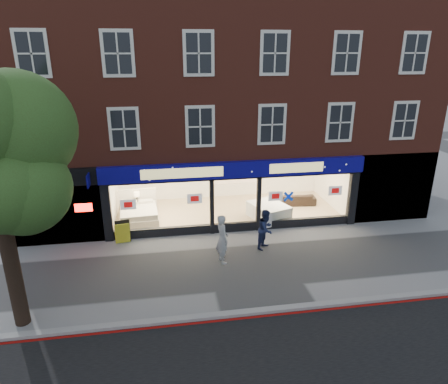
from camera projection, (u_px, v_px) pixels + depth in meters
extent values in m
plane|color=gray|center=(250.00, 265.00, 15.19)|extent=(120.00, 120.00, 0.00)
cube|color=#8C0A07|center=(273.00, 315.00, 12.31)|extent=(60.00, 0.10, 0.01)
cube|color=gray|center=(271.00, 310.00, 12.48)|extent=(60.00, 0.25, 0.12)
cube|color=tan|center=(227.00, 212.00, 20.05)|extent=(11.00, 4.50, 0.10)
cube|color=brown|center=(221.00, 73.00, 19.45)|extent=(19.00, 8.00, 6.70)
cube|color=#0C087B|center=(237.00, 169.00, 16.87)|extent=(11.40, 0.28, 0.70)
cube|color=black|center=(235.00, 227.00, 17.99)|extent=(11.00, 0.18, 0.40)
cube|color=black|center=(107.00, 212.00, 16.75)|extent=(0.35, 0.30, 2.60)
cube|color=black|center=(352.00, 197.00, 18.42)|extent=(0.35, 0.30, 2.60)
cube|color=white|center=(161.00, 206.00, 16.99)|extent=(4.20, 0.02, 2.10)
cube|color=white|center=(306.00, 197.00, 17.98)|extent=(4.20, 0.02, 2.10)
cube|color=white|center=(235.00, 206.00, 17.82)|extent=(1.80, 0.02, 2.10)
cube|color=silver|center=(220.00, 175.00, 21.72)|extent=(11.00, 0.20, 2.60)
cube|color=#FFEAC6|center=(227.00, 163.00, 19.19)|extent=(11.00, 4.50, 0.12)
cube|color=black|center=(55.00, 205.00, 16.54)|extent=(3.80, 0.60, 3.30)
cube|color=#FF140C|center=(83.00, 208.00, 16.42)|extent=(0.70, 0.04, 0.35)
cube|color=black|center=(391.00, 187.00, 18.75)|extent=(4.00, 0.40, 3.30)
cylinder|color=black|center=(10.00, 258.00, 11.26)|extent=(0.44, 0.44, 4.40)
sphere|color=#2D461A|center=(12.00, 149.00, 9.92)|extent=(2.40, 2.40, 2.40)
cube|color=silver|center=(139.00, 217.00, 18.83)|extent=(1.87, 2.15, 0.36)
cube|color=silver|center=(139.00, 211.00, 18.73)|extent=(1.79, 2.06, 0.25)
cube|color=silver|center=(138.00, 201.00, 19.67)|extent=(1.82, 0.25, 1.22)
cube|color=silver|center=(130.00, 202.00, 19.25)|extent=(0.68, 0.37, 0.12)
cube|color=silver|center=(146.00, 201.00, 19.42)|extent=(0.68, 0.37, 0.12)
cube|color=brown|center=(138.00, 208.00, 19.65)|extent=(0.51, 0.51, 0.55)
cube|color=silver|center=(268.00, 216.00, 19.11)|extent=(1.96, 2.20, 0.24)
cube|color=silver|center=(269.00, 211.00, 19.03)|extent=(1.96, 2.20, 0.24)
cube|color=silver|center=(269.00, 207.00, 18.95)|extent=(1.96, 2.20, 0.24)
imported|color=black|center=(296.00, 199.00, 20.79)|extent=(2.06, 0.97, 0.58)
cube|color=gold|center=(123.00, 232.00, 16.79)|extent=(0.68, 0.49, 0.96)
imported|color=#A0A2A7|center=(222.00, 239.00, 15.11)|extent=(0.60, 0.79, 1.94)
imported|color=#181F43|center=(266.00, 229.00, 16.25)|extent=(1.01, 1.03, 1.68)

